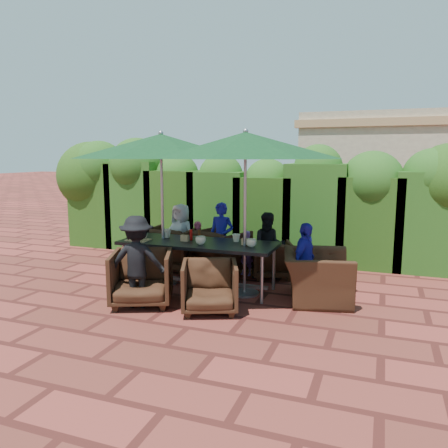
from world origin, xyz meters
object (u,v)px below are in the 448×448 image
(dining_table, at_px, (198,246))
(umbrella_left, at_px, (161,147))
(chair_near_right, at_px, (210,284))
(chair_end_right, at_px, (317,268))
(chair_far_mid, at_px, (221,249))
(chair_near_left, at_px, (142,275))
(umbrella_right, at_px, (245,146))
(chair_far_right, at_px, (272,258))
(chair_far_left, at_px, (172,246))

(dining_table, height_order, umbrella_left, umbrella_left)
(chair_near_right, relative_size, chair_end_right, 0.70)
(chair_far_mid, distance_m, chair_near_left, 2.01)
(umbrella_left, relative_size, umbrella_right, 1.00)
(umbrella_left, distance_m, chair_near_right, 2.39)
(dining_table, distance_m, chair_far_right, 1.42)
(dining_table, xyz_separation_m, umbrella_right, (0.77, -0.02, 1.54))
(chair_far_mid, xyz_separation_m, chair_far_right, (0.93, 0.01, -0.08))
(chair_far_right, distance_m, chair_near_left, 2.41)
(umbrella_right, height_order, chair_near_right, umbrella_right)
(chair_far_left, relative_size, chair_end_right, 0.81)
(chair_far_right, xyz_separation_m, chair_near_left, (-1.38, -1.98, 0.08))
(chair_end_right, bearing_deg, chair_far_left, 59.98)
(umbrella_left, xyz_separation_m, chair_near_right, (1.19, -0.95, -1.84))
(chair_far_right, bearing_deg, chair_far_mid, -20.36)
(dining_table, height_order, umbrella_right, umbrella_right)
(chair_far_mid, distance_m, chair_far_right, 0.93)
(chair_near_left, bearing_deg, umbrella_left, 77.70)
(dining_table, xyz_separation_m, chair_near_left, (-0.45, -0.95, -0.26))
(dining_table, bearing_deg, chair_near_right, -58.18)
(chair_far_mid, height_order, chair_near_left, chair_far_mid)
(umbrella_right, height_order, chair_far_right, umbrella_right)
(dining_table, xyz_separation_m, chair_far_left, (-0.93, 0.92, -0.24))
(umbrella_right, xyz_separation_m, chair_end_right, (1.06, 0.09, -1.74))
(dining_table, bearing_deg, chair_near_left, -115.47)
(chair_near_left, bearing_deg, umbrella_right, 14.26)
(chair_far_right, xyz_separation_m, chair_end_right, (0.90, -0.96, 0.13))
(dining_table, bearing_deg, chair_far_left, 135.26)
(chair_far_left, xyz_separation_m, chair_far_right, (1.85, 0.11, -0.09))
(chair_near_right, bearing_deg, umbrella_right, 53.81)
(umbrella_left, bearing_deg, umbrella_right, -3.32)
(umbrella_right, distance_m, chair_near_left, 2.36)
(chair_far_left, height_order, chair_near_right, chair_far_left)
(dining_table, relative_size, chair_near_right, 3.27)
(umbrella_right, bearing_deg, chair_near_left, -142.62)
(umbrella_left, bearing_deg, dining_table, -5.55)
(chair_far_mid, xyz_separation_m, chair_end_right, (1.83, -0.94, 0.04))
(umbrella_left, relative_size, chair_far_left, 3.15)
(umbrella_left, xyz_separation_m, chair_far_right, (1.57, 0.97, -1.87))
(chair_near_right, distance_m, chair_end_right, 1.60)
(chair_far_left, distance_m, chair_end_right, 2.89)
(dining_table, height_order, chair_near_right, same)
(chair_far_mid, relative_size, chair_far_right, 1.24)
(dining_table, distance_m, chair_near_left, 1.08)
(umbrella_left, bearing_deg, chair_end_right, 0.18)
(chair_far_left, bearing_deg, chair_far_right, -179.16)
(umbrella_left, bearing_deg, chair_far_left, 108.28)
(chair_far_right, relative_size, chair_near_left, 0.82)
(dining_table, relative_size, chair_far_left, 2.83)
(dining_table, bearing_deg, chair_far_right, 48.06)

